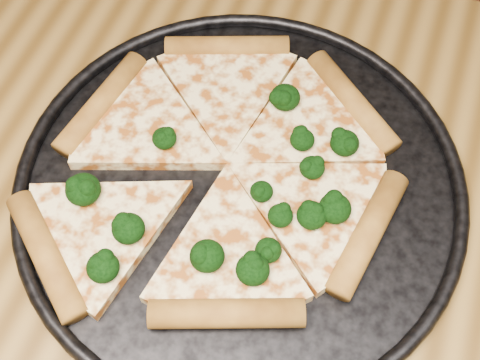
% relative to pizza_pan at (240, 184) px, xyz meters
% --- Properties ---
extents(pizza_pan, '(0.41, 0.41, 0.02)m').
position_rel_pizza_pan_xyz_m(pizza_pan, '(0.00, 0.00, 0.00)').
color(pizza_pan, black).
rests_on(pizza_pan, dining_table).
extents(pizza, '(0.33, 0.35, 0.02)m').
position_rel_pizza_pan_xyz_m(pizza, '(-0.02, 0.01, 0.01)').
color(pizza, '#FFE89C').
rests_on(pizza, pizza_pan).
extents(broccoli_florets, '(0.24, 0.24, 0.02)m').
position_rel_pizza_pan_xyz_m(broccoli_florets, '(0.00, -0.03, 0.02)').
color(broccoli_florets, black).
rests_on(broccoli_florets, pizza).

